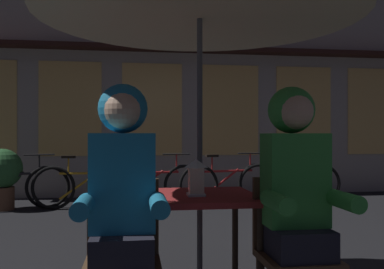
# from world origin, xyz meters

# --- Properties ---
(cafe_table) EXTENTS (0.72, 0.72, 0.74)m
(cafe_table) POSITION_xyz_m (0.00, 0.00, 0.64)
(cafe_table) COLOR maroon
(cafe_table) RESTS_ON ground_plane
(lantern) EXTENTS (0.11, 0.11, 0.23)m
(lantern) POSITION_xyz_m (-0.03, -0.07, 0.86)
(lantern) COLOR white
(lantern) RESTS_ON cafe_table
(chair_left) EXTENTS (0.40, 0.40, 0.87)m
(chair_left) POSITION_xyz_m (-0.48, -0.37, 0.49)
(chair_left) COLOR #513823
(chair_left) RESTS_ON ground_plane
(chair_right) EXTENTS (0.40, 0.40, 0.87)m
(chair_right) POSITION_xyz_m (0.48, -0.37, 0.49)
(chair_right) COLOR #513823
(chair_right) RESTS_ON ground_plane
(person_left_hooded) EXTENTS (0.45, 0.56, 1.40)m
(person_left_hooded) POSITION_xyz_m (-0.48, -0.43, 0.85)
(person_left_hooded) COLOR black
(person_left_hooded) RESTS_ON ground_plane
(person_right_hooded) EXTENTS (0.45, 0.56, 1.40)m
(person_right_hooded) POSITION_xyz_m (0.48, -0.43, 0.85)
(person_right_hooded) COLOR black
(person_right_hooded) RESTS_ON ground_plane
(shopfront_building) EXTENTS (10.00, 0.93, 6.20)m
(shopfront_building) POSITION_xyz_m (0.65, 5.40, 3.09)
(shopfront_building) COLOR #9E9389
(shopfront_building) RESTS_ON ground_plane
(bicycle_nearest) EXTENTS (1.66, 0.39, 0.84)m
(bicycle_nearest) POSITION_xyz_m (-2.22, 3.89, 0.35)
(bicycle_nearest) COLOR black
(bicycle_nearest) RESTS_ON ground_plane
(bicycle_second) EXTENTS (1.68, 0.13, 0.84)m
(bicycle_second) POSITION_xyz_m (-1.11, 3.85, 0.35)
(bicycle_second) COLOR black
(bicycle_second) RESTS_ON ground_plane
(bicycle_third) EXTENTS (1.67, 0.26, 0.84)m
(bicycle_third) POSITION_xyz_m (-0.14, 3.85, 0.35)
(bicycle_third) COLOR black
(bicycle_third) RESTS_ON ground_plane
(bicycle_fourth) EXTENTS (1.66, 0.36, 0.84)m
(bicycle_fourth) POSITION_xyz_m (1.09, 3.95, 0.35)
(bicycle_fourth) COLOR black
(bicycle_fourth) RESTS_ON ground_plane
(bicycle_fifth) EXTENTS (1.68, 0.23, 0.84)m
(bicycle_fifth) POSITION_xyz_m (2.11, 3.91, 0.35)
(bicycle_fifth) COLOR black
(bicycle_fifth) RESTS_ON ground_plane
(potted_plant) EXTENTS (0.60, 0.60, 0.92)m
(potted_plant) POSITION_xyz_m (-2.39, 3.98, 0.54)
(potted_plant) COLOR brown
(potted_plant) RESTS_ON ground_plane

